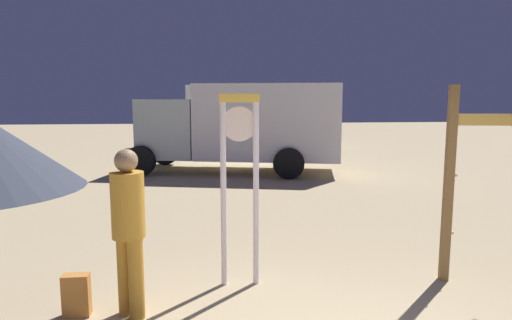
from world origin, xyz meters
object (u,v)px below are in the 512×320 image
at_px(box_truck_far, 226,114).
at_px(box_truck_near, 245,124).
at_px(arrow_sign, 477,156).
at_px(standing_clock, 240,170).
at_px(person_near_clock, 129,225).
at_px(backpack, 77,296).

bearing_deg(box_truck_far, box_truck_near, -88.53).
bearing_deg(box_truck_far, arrow_sign, -82.29).
relative_size(standing_clock, person_near_clock, 1.32).
relative_size(backpack, box_truck_near, 0.07).
xyz_separation_m(person_near_clock, box_truck_far, (1.86, 16.80, 0.61)).
relative_size(person_near_clock, backpack, 3.92).
height_order(standing_clock, box_truck_far, box_truck_far).
relative_size(arrow_sign, box_truck_near, 0.36).
height_order(person_near_clock, box_truck_far, box_truck_far).
bearing_deg(box_truck_near, backpack, -105.90).
bearing_deg(standing_clock, person_near_clock, -150.20).
height_order(person_near_clock, backpack, person_near_clock).
bearing_deg(box_truck_near, box_truck_far, 91.47).
relative_size(person_near_clock, box_truck_far, 0.25).
distance_m(arrow_sign, backpack, 4.86).
height_order(box_truck_near, box_truck_far, box_truck_far).
xyz_separation_m(standing_clock, arrow_sign, (2.88, -0.24, 0.15)).
relative_size(standing_clock, box_truck_near, 0.34).
bearing_deg(arrow_sign, box_truck_far, 97.71).
xyz_separation_m(backpack, box_truck_near, (2.63, 9.22, 1.29)).
xyz_separation_m(standing_clock, box_truck_far, (0.66, 16.11, 0.17)).
relative_size(arrow_sign, box_truck_far, 0.34).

